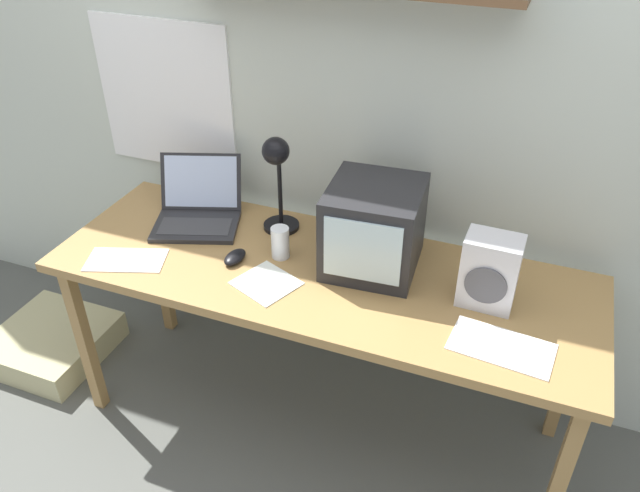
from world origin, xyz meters
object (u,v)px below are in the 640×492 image
(corner_desk, at_px, (320,284))
(laptop, at_px, (198,206))
(desk_lamp, at_px, (277,171))
(space_heater, at_px, (490,271))
(crt_monitor, at_px, (374,227))
(computer_mouse, at_px, (235,257))
(juice_glass, at_px, (280,244))
(loose_paper_near_monitor, at_px, (501,347))
(printed_handout, at_px, (266,283))
(open_notebook, at_px, (126,260))
(floor_cushion, at_px, (52,342))

(corner_desk, relative_size, laptop, 4.72)
(desk_lamp, distance_m, space_heater, 0.81)
(crt_monitor, height_order, computer_mouse, crt_monitor)
(juice_glass, bearing_deg, crt_monitor, 13.11)
(juice_glass, bearing_deg, loose_paper_near_monitor, -13.55)
(crt_monitor, bearing_deg, desk_lamp, 166.27)
(corner_desk, height_order, crt_monitor, crt_monitor)
(computer_mouse, bearing_deg, space_heater, 5.88)
(juice_glass, bearing_deg, computer_mouse, -148.55)
(corner_desk, height_order, juice_glass, juice_glass)
(printed_handout, bearing_deg, laptop, 146.20)
(crt_monitor, xyz_separation_m, open_notebook, (-0.81, -0.30, -0.15))
(loose_paper_near_monitor, relative_size, open_notebook, 1.02)
(desk_lamp, relative_size, floor_cushion, 0.83)
(laptop, bearing_deg, crt_monitor, -22.75)
(laptop, xyz_separation_m, floor_cushion, (-0.72, -0.24, -0.75))
(corner_desk, distance_m, open_notebook, 0.69)
(open_notebook, bearing_deg, printed_handout, 6.35)
(corner_desk, distance_m, floor_cushion, 1.43)
(space_heater, height_order, floor_cushion, space_heater)
(computer_mouse, bearing_deg, crt_monitor, 19.19)
(printed_handout, bearing_deg, computer_mouse, 153.16)
(floor_cushion, bearing_deg, open_notebook, -9.49)
(space_heater, bearing_deg, open_notebook, -168.10)
(desk_lamp, height_order, floor_cushion, desk_lamp)
(crt_monitor, height_order, floor_cushion, crt_monitor)
(crt_monitor, height_order, loose_paper_near_monitor, crt_monitor)
(juice_glass, relative_size, space_heater, 0.48)
(corner_desk, height_order, desk_lamp, desk_lamp)
(laptop, distance_m, juice_glass, 0.42)
(desk_lamp, bearing_deg, space_heater, -26.07)
(laptop, distance_m, printed_handout, 0.51)
(corner_desk, bearing_deg, open_notebook, -163.46)
(space_heater, bearing_deg, floor_cushion, -174.85)
(laptop, bearing_deg, loose_paper_near_monitor, -33.79)
(desk_lamp, relative_size, juice_glass, 3.37)
(crt_monitor, xyz_separation_m, floor_cushion, (-1.44, -0.19, -0.84))
(crt_monitor, height_order, space_heater, crt_monitor)
(corner_desk, xyz_separation_m, printed_handout, (-0.14, -0.14, 0.06))
(laptop, xyz_separation_m, juice_glass, (0.40, -0.12, -0.00))
(crt_monitor, relative_size, laptop, 0.87)
(corner_desk, bearing_deg, crt_monitor, 32.97)
(space_heater, bearing_deg, desk_lamp, 171.59)
(floor_cushion, bearing_deg, laptop, 18.04)
(corner_desk, bearing_deg, floor_cushion, -175.92)
(corner_desk, relative_size, loose_paper_near_monitor, 6.07)
(corner_desk, height_order, laptop, laptop)
(laptop, height_order, printed_handout, laptop)
(corner_desk, distance_m, desk_lamp, 0.43)
(desk_lamp, distance_m, loose_paper_near_monitor, 0.96)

